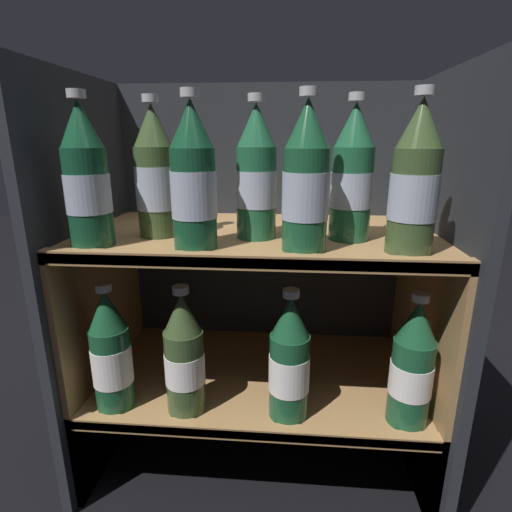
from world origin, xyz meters
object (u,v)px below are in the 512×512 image
(bottle_upper_back_0, at_px, (156,177))
(bottle_lower_front_1, at_px, (184,357))
(bottle_lower_front_0, at_px, (111,354))
(bottle_upper_back_1, at_px, (254,177))
(bottle_lower_front_2, at_px, (289,362))
(bottle_upper_front_0, at_px, (86,180))
(bottle_upper_front_3, at_px, (415,184))
(bottle_lower_front_3, at_px, (412,367))
(bottle_upper_back_2, at_px, (352,178))
(bottle_upper_front_1, at_px, (193,182))
(bottle_upper_front_2, at_px, (306,183))

(bottle_upper_back_0, distance_m, bottle_lower_front_1, 0.35)
(bottle_lower_front_0, bearing_deg, bottle_upper_back_1, 17.41)
(bottle_upper_back_0, distance_m, bottle_lower_front_2, 0.43)
(bottle_upper_front_0, relative_size, bottle_lower_front_0, 1.00)
(bottle_upper_front_3, height_order, bottle_upper_back_0, same)
(bottle_lower_front_3, bearing_deg, bottle_upper_back_2, 144.25)
(bottle_lower_front_3, bearing_deg, bottle_upper_front_1, 180.00)
(bottle_upper_front_0, bearing_deg, bottle_upper_back_2, 10.49)
(bottle_upper_front_1, height_order, bottle_upper_back_1, same)
(bottle_lower_front_1, xyz_separation_m, bottle_lower_front_2, (0.20, 0.00, -0.00))
(bottle_upper_back_0, height_order, bottle_lower_front_2, bottle_upper_back_0)
(bottle_upper_front_2, height_order, bottle_upper_front_3, same)
(bottle_upper_front_2, relative_size, bottle_upper_back_1, 1.00)
(bottle_lower_front_2, bearing_deg, bottle_upper_front_2, -0.00)
(bottle_upper_front_3, height_order, bottle_lower_front_2, bottle_upper_front_3)
(bottle_upper_front_3, xyz_separation_m, bottle_upper_back_2, (-0.09, 0.09, 0.00))
(bottle_upper_back_1, xyz_separation_m, bottle_lower_front_3, (0.30, -0.09, -0.33))
(bottle_lower_front_1, bearing_deg, bottle_upper_back_1, 34.03)
(bottle_upper_front_0, xyz_separation_m, bottle_upper_front_2, (0.37, 0.00, -0.00))
(bottle_upper_back_0, bearing_deg, bottle_lower_front_3, -9.95)
(bottle_upper_front_3, height_order, bottle_lower_front_0, bottle_upper_front_3)
(bottle_upper_front_0, distance_m, bottle_upper_back_2, 0.47)
(bottle_upper_front_0, bearing_deg, bottle_lower_front_0, 0.00)
(bottle_upper_front_0, height_order, bottle_lower_front_2, bottle_upper_front_0)
(bottle_lower_front_3, bearing_deg, bottle_lower_front_0, 180.00)
(bottle_lower_front_1, height_order, bottle_lower_front_3, same)
(bottle_upper_front_1, distance_m, bottle_lower_front_0, 0.38)
(bottle_upper_front_1, bearing_deg, bottle_lower_front_3, 0.00)
(bottle_lower_front_1, distance_m, bottle_lower_front_2, 0.20)
(bottle_upper_front_2, xyz_separation_m, bottle_lower_front_1, (-0.22, 0.00, -0.33))
(bottle_lower_front_0, relative_size, bottle_lower_front_1, 1.00)
(bottle_upper_front_3, bearing_deg, bottle_upper_front_1, 180.00)
(bottle_upper_back_2, bearing_deg, bottle_lower_front_2, -141.16)
(bottle_lower_front_3, bearing_deg, bottle_upper_front_3, 180.00)
(bottle_upper_back_2, relative_size, bottle_lower_front_0, 1.00)
(bottle_upper_front_0, xyz_separation_m, bottle_upper_front_3, (0.55, 0.00, -0.00))
(bottle_upper_front_3, distance_m, bottle_upper_back_1, 0.28)
(bottle_upper_front_0, bearing_deg, bottle_lower_front_2, 0.00)
(bottle_lower_front_0, bearing_deg, bottle_upper_front_2, -0.00)
(bottle_upper_front_2, bearing_deg, bottle_upper_back_1, 137.70)
(bottle_upper_front_1, xyz_separation_m, bottle_lower_front_2, (0.17, 0.00, -0.33))
(bottle_upper_back_1, relative_size, bottle_lower_front_0, 1.00)
(bottle_upper_front_1, xyz_separation_m, bottle_upper_back_0, (-0.09, 0.09, -0.00))
(bottle_upper_front_1, bearing_deg, bottle_lower_front_0, 180.00)
(bottle_upper_front_0, distance_m, bottle_upper_front_2, 0.37)
(bottle_upper_front_0, height_order, bottle_lower_front_1, bottle_upper_front_0)
(bottle_upper_back_1, bearing_deg, bottle_upper_front_1, -137.70)
(bottle_upper_front_3, distance_m, bottle_lower_front_3, 0.33)
(bottle_lower_front_2, bearing_deg, bottle_upper_back_2, 38.84)
(bottle_lower_front_0, bearing_deg, bottle_upper_front_3, -0.00)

